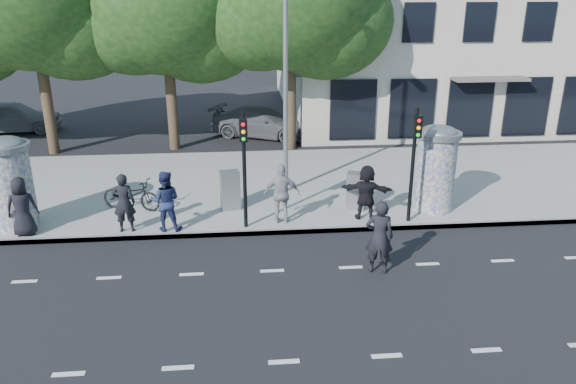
{
  "coord_description": "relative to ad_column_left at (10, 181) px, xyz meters",
  "views": [
    {
      "loc": [
        -0.72,
        -11.03,
        6.82
      ],
      "look_at": [
        0.59,
        3.5,
        1.31
      ],
      "focal_mm": 35.0,
      "sensor_mm": 36.0,
      "label": 1
    }
  ],
  "objects": [
    {
      "name": "bicycle",
      "position": [
        3.11,
        0.96,
        -0.89
      ],
      "size": [
        1.21,
        2.0,
        0.99
      ],
      "primitive_type": "imported",
      "rotation": [
        0.0,
        0.0,
        1.25
      ],
      "color": "black",
      "rests_on": "sidewalk"
    },
    {
      "name": "lane_dash_near",
      "position": [
        7.2,
        -6.7,
        -1.53
      ],
      "size": [
        32.0,
        0.12,
        0.01
      ],
      "primitive_type": "cube",
      "color": "silver",
      "rests_on": "ground"
    },
    {
      "name": "lane_dash_far",
      "position": [
        7.2,
        -3.1,
        -1.53
      ],
      "size": [
        32.0,
        0.12,
        0.01
      ],
      "primitive_type": "cube",
      "color": "silver",
      "rests_on": "ground"
    },
    {
      "name": "sidewalk",
      "position": [
        7.2,
        3.0,
        -1.46
      ],
      "size": [
        40.0,
        8.0,
        0.15
      ],
      "primitive_type": "cube",
      "color": "gray",
      "rests_on": "ground"
    },
    {
      "name": "ad_column_left",
      "position": [
        0.0,
        0.0,
        0.0
      ],
      "size": [
        1.36,
        1.36,
        2.65
      ],
      "color": "beige",
      "rests_on": "sidewalk"
    },
    {
      "name": "ped_a",
      "position": [
        0.46,
        -0.65,
        -0.55
      ],
      "size": [
        0.9,
        0.68,
        1.68
      ],
      "primitive_type": "imported",
      "rotation": [
        0.0,
        0.0,
        3.33
      ],
      "color": "black",
      "rests_on": "sidewalk"
    },
    {
      "name": "car_left",
      "position": [
        -4.27,
        11.8,
        -0.79
      ],
      "size": [
        2.06,
        4.48,
        1.49
      ],
      "primitive_type": "imported",
      "rotation": [
        0.0,
        0.0,
        1.64
      ],
      "color": "slate",
      "rests_on": "ground"
    },
    {
      "name": "street_lamp",
      "position": [
        8.0,
        2.13,
        3.26
      ],
      "size": [
        0.25,
        0.93,
        8.0
      ],
      "color": "slate",
      "rests_on": "sidewalk"
    },
    {
      "name": "cabinet_left",
      "position": [
        6.15,
        0.77,
        -0.78
      ],
      "size": [
        0.64,
        0.51,
        1.22
      ],
      "primitive_type": "cube",
      "rotation": [
        0.0,
        0.0,
        0.16
      ],
      "color": "gray",
      "rests_on": "sidewalk"
    },
    {
      "name": "ped_e",
      "position": [
        7.66,
        -0.45,
        -0.49
      ],
      "size": [
        1.06,
        0.61,
        1.79
      ],
      "primitive_type": "imported",
      "rotation": [
        0.0,
        0.0,
        3.13
      ],
      "color": "#9C9C9F",
      "rests_on": "sidewalk"
    },
    {
      "name": "ad_column_right",
      "position": [
        12.4,
        0.2,
        0.0
      ],
      "size": [
        1.36,
        1.36,
        2.65
      ],
      "color": "beige",
      "rests_on": "sidewalk"
    },
    {
      "name": "ped_c",
      "position": [
        4.36,
        -0.65,
        -0.51
      ],
      "size": [
        0.9,
        0.73,
        1.75
      ],
      "primitive_type": "imported",
      "rotation": [
        0.0,
        0.0,
        3.06
      ],
      "color": "navy",
      "rests_on": "sidewalk"
    },
    {
      "name": "cabinet_right",
      "position": [
        10.02,
        0.42,
        -0.8
      ],
      "size": [
        0.66,
        0.56,
        1.17
      ],
      "primitive_type": "cube",
      "rotation": [
        0.0,
        0.0,
        -0.31
      ],
      "color": "gray",
      "rests_on": "sidewalk"
    },
    {
      "name": "man_road",
      "position": [
        9.82,
        -3.35,
        -0.59
      ],
      "size": [
        0.77,
        0.59,
        1.9
      ],
      "primitive_type": "imported",
      "rotation": [
        0.0,
        0.0,
        2.93
      ],
      "color": "black",
      "rests_on": "ground"
    },
    {
      "name": "ped_b",
      "position": [
        3.22,
        -0.65,
        -0.53
      ],
      "size": [
        0.64,
        0.44,
        1.71
      ],
      "primitive_type": "imported",
      "rotation": [
        0.0,
        0.0,
        3.19
      ],
      "color": "black",
      "rests_on": "sidewalk"
    },
    {
      "name": "traffic_pole_far",
      "position": [
        11.4,
        -0.71,
        0.69
      ],
      "size": [
        0.22,
        0.31,
        3.4
      ],
      "color": "black",
      "rests_on": "sidewalk"
    },
    {
      "name": "ped_f",
      "position": [
        10.16,
        -0.37,
        -0.56
      ],
      "size": [
        1.63,
        0.93,
        1.66
      ],
      "primitive_type": "imported",
      "rotation": [
        0.0,
        0.0,
        2.88
      ],
      "color": "black",
      "rests_on": "sidewalk"
    },
    {
      "name": "traffic_pole_near",
      "position": [
        6.6,
        -0.71,
        0.69
      ],
      "size": [
        0.22,
        0.31,
        3.4
      ],
      "color": "black",
      "rests_on": "sidewalk"
    },
    {
      "name": "tree_near_left",
      "position": [
        3.7,
        8.2,
        4.53
      ],
      "size": [
        6.8,
        6.8,
        8.97
      ],
      "color": "#38281C",
      "rests_on": "ground"
    },
    {
      "name": "car_right",
      "position": [
        7.52,
        9.89,
        -0.87
      ],
      "size": [
        3.48,
        5.0,
        1.34
      ],
      "primitive_type": "imported",
      "rotation": [
        0.0,
        0.0,
        1.19
      ],
      "color": "#54575B",
      "rests_on": "ground"
    },
    {
      "name": "ground",
      "position": [
        7.2,
        -4.5,
        -1.54
      ],
      "size": [
        120.0,
        120.0,
        0.0
      ],
      "primitive_type": "plane",
      "color": "black",
      "rests_on": "ground"
    },
    {
      "name": "curb",
      "position": [
        7.2,
        -0.95,
        -1.46
      ],
      "size": [
        40.0,
        0.1,
        0.16
      ],
      "primitive_type": "cube",
      "color": "slate",
      "rests_on": "ground"
    }
  ]
}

